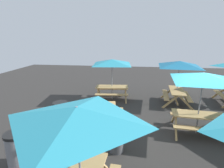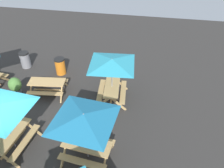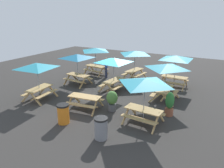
{
  "view_description": "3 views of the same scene",
  "coord_description": "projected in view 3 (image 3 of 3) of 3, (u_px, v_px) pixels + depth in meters",
  "views": [
    {
      "loc": [
        -2.1,
        -6.14,
        3.47
      ],
      "look_at": [
        -3.29,
        3.32,
        0.9
      ],
      "focal_mm": 28.0,
      "sensor_mm": 36.0,
      "label": 1
    },
    {
      "loc": [
        4.89,
        4.84,
        7.31
      ],
      "look_at": [
        -3.29,
        3.32,
        0.9
      ],
      "focal_mm": 35.0,
      "sensor_mm": 36.0,
      "label": 2
    },
    {
      "loc": [
        -12.16,
        -6.74,
        5.22
      ],
      "look_at": [
        -0.85,
        -0.44,
        0.9
      ],
      "focal_mm": 35.0,
      "sensor_mm": 36.0,
      "label": 3
    }
  ],
  "objects": [
    {
      "name": "picnic_table_5",
      "position": [
        176.0,
        60.0,
        15.29
      ],
      "size": [
        2.83,
        2.83,
        2.34
      ],
      "rotation": [
        0.0,
        0.0,
        1.56
      ],
      "color": "tan",
      "rests_on": "ground"
    },
    {
      "name": "picnic_table_8",
      "position": [
        114.0,
        63.0,
        14.47
      ],
      "size": [
        2.81,
        2.81,
        2.34
      ],
      "rotation": [
        0.0,
        0.0,
        -0.1
      ],
      "color": "tan",
      "rests_on": "ground"
    },
    {
      "name": "picnic_table_4",
      "position": [
        145.0,
        85.0,
        10.1
      ],
      "size": [
        2.13,
        2.13,
        2.34
      ],
      "rotation": [
        0.0,
        0.0,
        1.5
      ],
      "color": "tan",
      "rests_on": "ground"
    },
    {
      "name": "potted_plant_1",
      "position": [
        112.0,
        100.0,
        11.88
      ],
      "size": [
        0.62,
        0.62,
        1.13
      ],
      "color": "#59595B",
      "rests_on": "ground"
    },
    {
      "name": "picnic_table_0",
      "position": [
        37.0,
        68.0,
        13.01
      ],
      "size": [
        2.82,
        2.82,
        2.34
      ],
      "rotation": [
        0.0,
        0.0,
        0.09
      ],
      "color": "tan",
      "rests_on": "ground"
    },
    {
      "name": "picnic_table_6",
      "position": [
        85.0,
        99.0,
        12.13
      ],
      "size": [
        1.73,
        1.96,
        0.81
      ],
      "rotation": [
        0.0,
        0.0,
        1.7
      ],
      "color": "tan",
      "rests_on": "ground"
    },
    {
      "name": "potted_plant_0",
      "position": [
        170.0,
        104.0,
        11.33
      ],
      "size": [
        0.46,
        0.46,
        1.29
      ],
      "color": "#935138",
      "rests_on": "ground"
    },
    {
      "name": "picnic_table_7",
      "position": [
        77.0,
        58.0,
        15.79
      ],
      "size": [
        2.81,
        2.81,
        2.34
      ],
      "rotation": [
        0.0,
        0.0,
        1.47
      ],
      "color": "tan",
      "rests_on": "ground"
    },
    {
      "name": "person_standing",
      "position": [
        106.0,
        67.0,
        17.82
      ],
      "size": [
        0.42,
        0.38,
        1.67
      ],
      "rotation": [
        0.0,
        0.0,
        0.58
      ],
      "color": "#2D334C",
      "rests_on": "ground"
    },
    {
      "name": "picnic_table_1",
      "position": [
        95.0,
        52.0,
        18.43
      ],
      "size": [
        2.17,
        2.17,
        2.34
      ],
      "rotation": [
        0.0,
        0.0,
        1.48
      ],
      "color": "tan",
      "rests_on": "ground"
    },
    {
      "name": "trash_bin_gray",
      "position": [
        101.0,
        128.0,
        9.29
      ],
      "size": [
        0.59,
        0.59,
        0.98
      ],
      "color": "gray",
      "rests_on": "ground"
    },
    {
      "name": "picnic_table_2",
      "position": [
        135.0,
        55.0,
        17.09
      ],
      "size": [
        2.27,
        2.27,
        2.34
      ],
      "rotation": [
        0.0,
        0.0,
        -0.15
      ],
      "color": "tan",
      "rests_on": "ground"
    },
    {
      "name": "ground_plane",
      "position": [
        112.0,
        92.0,
        14.84
      ],
      "size": [
        30.2,
        30.2,
        0.0
      ],
      "primitive_type": "plane",
      "color": "#33302D",
      "rests_on": "ground"
    },
    {
      "name": "picnic_table_3",
      "position": [
        167.0,
        69.0,
        12.89
      ],
      "size": [
        2.04,
        2.04,
        2.34
      ],
      "rotation": [
        0.0,
        0.0,
        0.02
      ],
      "color": "tan",
      "rests_on": "ground"
    },
    {
      "name": "trash_bin_orange",
      "position": [
        63.0,
        114.0,
        10.6
      ],
      "size": [
        0.59,
        0.59,
        0.98
      ],
      "color": "orange",
      "rests_on": "ground"
    }
  ]
}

